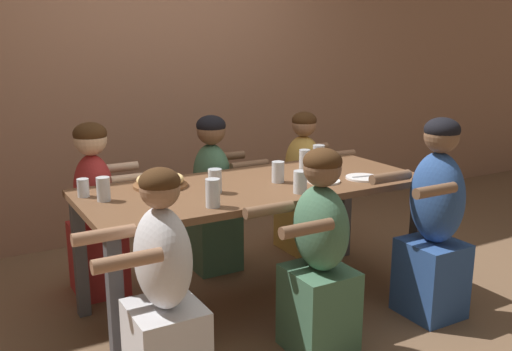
{
  "coord_description": "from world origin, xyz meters",
  "views": [
    {
      "loc": [
        -1.64,
        -2.88,
        1.63
      ],
      "look_at": [
        0.0,
        0.0,
        0.82
      ],
      "focal_mm": 40.0,
      "sensor_mm": 36.0,
      "label": 1
    }
  ],
  "objects": [
    {
      "name": "empty_plate_b",
      "position": [
        0.64,
        -0.22,
        0.78
      ],
      "size": [
        0.21,
        0.21,
        0.02
      ],
      "color": "white",
      "rests_on": "dining_table"
    },
    {
      "name": "empty_plate_a",
      "position": [
        0.38,
        -0.17,
        0.78
      ],
      "size": [
        0.2,
        0.2,
        0.02
      ],
      "color": "white",
      "rests_on": "dining_table"
    },
    {
      "name": "dining_table",
      "position": [
        0.0,
        0.0,
        0.69
      ],
      "size": [
        2.09,
        0.86,
        0.77
      ],
      "color": "brown",
      "rests_on": "ground"
    },
    {
      "name": "drinking_glass_e",
      "position": [
        -0.43,
        -0.31,
        0.84
      ],
      "size": [
        0.08,
        0.08,
        0.15
      ],
      "color": "silver",
      "rests_on": "dining_table"
    },
    {
      "name": "drinking_glass_h",
      "position": [
        -0.89,
        0.08,
        0.83
      ],
      "size": [
        0.07,
        0.07,
        0.13
      ],
      "color": "silver",
      "rests_on": "dining_table"
    },
    {
      "name": "diner_far_right",
      "position": [
        0.79,
        0.65,
        0.49
      ],
      "size": [
        0.51,
        0.4,
        1.09
      ],
      "rotation": [
        0.0,
        0.0,
        -1.57
      ],
      "color": "gold",
      "rests_on": "ground"
    },
    {
      "name": "ground_plane",
      "position": [
        0.0,
        0.0,
        0.0
      ],
      "size": [
        18.0,
        18.0,
        0.0
      ],
      "primitive_type": "plane",
      "color": "brown",
      "rests_on": "ground"
    },
    {
      "name": "diner_near_center",
      "position": [
        0.01,
        -0.65,
        0.5
      ],
      "size": [
        0.51,
        0.4,
        1.1
      ],
      "rotation": [
        0.0,
        0.0,
        1.57
      ],
      "color": "#477556",
      "rests_on": "ground"
    },
    {
      "name": "drinking_glass_g",
      "position": [
        0.11,
        -0.31,
        0.83
      ],
      "size": [
        0.08,
        0.08,
        0.13
      ],
      "color": "silver",
      "rests_on": "dining_table"
    },
    {
      "name": "diner_far_left",
      "position": [
        -0.81,
        0.65,
        0.52
      ],
      "size": [
        0.51,
        0.4,
        1.12
      ],
      "rotation": [
        0.0,
        0.0,
        -1.57
      ],
      "color": "#B22D2D",
      "rests_on": "ground"
    },
    {
      "name": "drinking_glass_f",
      "position": [
        -0.3,
        -0.06,
        0.83
      ],
      "size": [
        0.08,
        0.08,
        0.14
      ],
      "color": "silver",
      "rests_on": "dining_table"
    },
    {
      "name": "drinking_glass_d",
      "position": [
        0.45,
        0.15,
        0.84
      ],
      "size": [
        0.07,
        0.07,
        0.14
      ],
      "color": "silver",
      "rests_on": "dining_table"
    },
    {
      "name": "drinking_glass_c",
      "position": [
        0.13,
        -0.03,
        0.83
      ],
      "size": [
        0.08,
        0.08,
        0.13
      ],
      "color": "silver",
      "rests_on": "dining_table"
    },
    {
      "name": "diner_far_center",
      "position": [
        0.02,
        0.65,
        0.51
      ],
      "size": [
        0.51,
        0.4,
        1.11
      ],
      "rotation": [
        0.0,
        0.0,
        -1.57
      ],
      "color": "#477556",
      "rests_on": "ground"
    },
    {
      "name": "drinking_glass_b",
      "position": [
        0.6,
        0.2,
        0.84
      ],
      "size": [
        0.08,
        0.08,
        0.15
      ],
      "color": "silver",
      "rests_on": "dining_table"
    },
    {
      "name": "restaurant_back_panel",
      "position": [
        0.0,
        1.62,
        1.6
      ],
      "size": [
        10.0,
        0.06,
        3.2
      ],
      "primitive_type": "cube",
      "color": "#9E7056",
      "rests_on": "ground"
    },
    {
      "name": "drinking_glass_a",
      "position": [
        -0.97,
        0.22,
        0.82
      ],
      "size": [
        0.06,
        0.06,
        0.1
      ],
      "color": "silver",
      "rests_on": "dining_table"
    },
    {
      "name": "diner_near_left",
      "position": [
        -0.84,
        -0.65,
        0.49
      ],
      "size": [
        0.51,
        0.4,
        1.1
      ],
      "rotation": [
        0.0,
        0.0,
        1.57
      ],
      "color": "silver",
      "rests_on": "ground"
    },
    {
      "name": "diner_near_right",
      "position": [
        0.83,
        -0.65,
        0.55
      ],
      "size": [
        0.51,
        0.4,
        1.2
      ],
      "rotation": [
        0.0,
        0.0,
        1.57
      ],
      "color": "#2D5193",
      "rests_on": "ground"
    },
    {
      "name": "pizza_board_main",
      "position": [
        -0.52,
        0.22,
        0.81
      ],
      "size": [
        0.32,
        0.32,
        0.06
      ],
      "color": "brown",
      "rests_on": "dining_table"
    }
  ]
}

